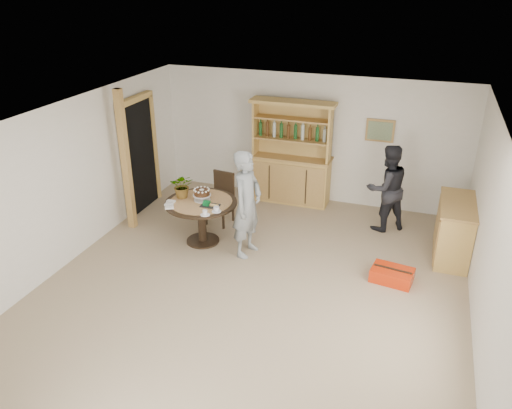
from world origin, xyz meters
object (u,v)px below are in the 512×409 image
object	(u,v)px
teen_boy	(247,204)
dining_chair	(221,194)
sideboard	(454,230)
adult_person	(387,188)
red_suitcase	(392,275)
hutch	(291,168)
dining_table	(201,210)

from	to	relation	value
teen_boy	dining_chair	bearing A→B (deg)	51.06
sideboard	teen_boy	bearing A→B (deg)	-162.53
adult_person	red_suitcase	xyz separation A→B (m)	(0.32, -1.68, -0.68)
hutch	red_suitcase	size ratio (longest dim) A/B	3.13
sideboard	dining_table	distance (m)	4.11
sideboard	red_suitcase	size ratio (longest dim) A/B	1.93
hutch	dining_table	world-z (taller)	hutch
dining_chair	teen_boy	size ratio (longest dim) A/B	0.54
hutch	dining_table	bearing A→B (deg)	-114.33
adult_person	red_suitcase	size ratio (longest dim) A/B	2.41
dining_table	adult_person	xyz separation A→B (m)	(2.85, 1.51, 0.18)
dining_table	teen_boy	size ratio (longest dim) A/B	0.68
dining_chair	dining_table	bearing A→B (deg)	-83.35
sideboard	adult_person	xyz separation A→B (m)	(-1.15, 0.62, 0.31)
dining_table	dining_chair	distance (m)	0.83
sideboard	teen_boy	world-z (taller)	teen_boy
sideboard	red_suitcase	distance (m)	1.40
hutch	teen_boy	distance (m)	2.25
sideboard	red_suitcase	bearing A→B (deg)	-127.90
dining_table	teen_boy	xyz separation A→B (m)	(0.85, -0.10, 0.27)
hutch	red_suitcase	distance (m)	3.25
hutch	teen_boy	size ratio (longest dim) A/B	1.16
dining_chair	adult_person	size ratio (longest dim) A/B	0.60
teen_boy	adult_person	size ratio (longest dim) A/B	1.12
teen_boy	red_suitcase	bearing A→B (deg)	-82.81
teen_boy	red_suitcase	xyz separation A→B (m)	(2.33, -0.07, -0.78)
hutch	dining_chair	xyz separation A→B (m)	(-0.95, -1.31, -0.15)
teen_boy	red_suitcase	size ratio (longest dim) A/B	2.70
sideboard	adult_person	size ratio (longest dim) A/B	0.80
sideboard	dining_table	size ratio (longest dim) A/B	1.05
dining_chair	hutch	bearing A→B (deg)	61.17
hutch	red_suitcase	bearing A→B (deg)	-46.20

